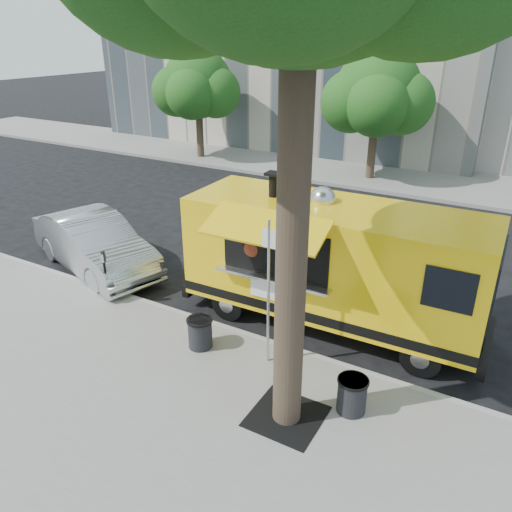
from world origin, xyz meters
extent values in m
plane|color=black|center=(0.00, 0.00, 0.00)|extent=(120.00, 120.00, 0.00)
cube|color=gray|center=(0.00, -4.00, 0.07)|extent=(60.00, 6.00, 0.15)
cube|color=#999993|center=(0.00, -0.93, 0.07)|extent=(60.00, 0.14, 0.16)
cube|color=gray|center=(0.00, 13.50, 0.07)|extent=(60.00, 5.00, 0.15)
cylinder|color=#33261C|center=(2.60, -2.80, 3.40)|extent=(0.48, 0.48, 6.50)
cube|color=black|center=(2.60, -2.80, 0.15)|extent=(1.20, 1.20, 0.02)
cylinder|color=#33261C|center=(-10.00, 12.30, 1.45)|extent=(0.36, 0.36, 2.60)
sphere|color=#204D14|center=(-10.00, 12.30, 3.79)|extent=(3.42, 3.42, 3.42)
cylinder|color=#33261C|center=(-1.00, 12.70, 1.45)|extent=(0.36, 0.36, 2.60)
sphere|color=#204D14|center=(-1.00, 12.70, 3.85)|extent=(3.60, 3.60, 3.60)
cylinder|color=silver|center=(1.55, -1.55, 1.65)|extent=(0.06, 0.06, 3.00)
cube|color=white|center=(1.55, -1.55, 2.80)|extent=(0.28, 0.02, 0.35)
cylinder|color=black|center=(-3.00, -1.35, 0.68)|extent=(0.06, 0.06, 1.05)
cube|color=silver|center=(-3.00, -1.35, 1.30)|extent=(0.10, 0.08, 0.22)
sphere|color=black|center=(-3.00, -1.35, 1.43)|extent=(0.11, 0.11, 0.11)
cube|color=yellow|center=(2.00, 0.60, 1.67)|extent=(6.52, 2.34, 2.34)
cube|color=black|center=(2.00, 0.60, 0.72)|extent=(6.54, 2.36, 0.22)
cube|color=black|center=(5.32, 0.68, 0.45)|extent=(0.23, 2.09, 0.30)
cube|color=black|center=(-1.32, 0.52, 0.45)|extent=(0.23, 2.09, 0.30)
cube|color=black|center=(5.26, 0.68, 2.04)|extent=(0.09, 1.75, 0.95)
cylinder|color=black|center=(4.26, -0.26, 0.40)|extent=(0.80, 0.30, 0.80)
cylinder|color=black|center=(4.22, 1.57, 0.40)|extent=(0.80, 0.30, 0.80)
cylinder|color=black|center=(-0.12, -0.37, 0.40)|extent=(0.80, 0.30, 0.80)
cylinder|color=black|center=(-0.16, 1.47, 0.40)|extent=(0.80, 0.30, 0.80)
cube|color=black|center=(1.13, -0.46, 2.04)|extent=(2.39, 0.24, 1.05)
cube|color=silver|center=(1.13, -0.62, 1.48)|extent=(2.60, 0.41, 0.06)
cube|color=yellow|center=(1.14, -0.98, 2.75)|extent=(2.51, 1.00, 0.42)
cube|color=white|center=(1.13, -0.54, 1.17)|extent=(1.10, 0.07, 0.50)
cylinder|color=black|center=(0.51, 0.57, 3.09)|extent=(0.20, 0.20, 0.55)
sphere|color=silver|center=(1.60, 0.79, 2.89)|extent=(0.56, 0.56, 0.56)
sphere|color=brown|center=(0.57, -0.18, 1.99)|extent=(0.84, 0.84, 0.84)
cylinder|color=#FF590C|center=(0.58, -0.41, 1.86)|extent=(0.34, 0.13, 0.34)
imported|color=#B1B4B8|center=(-4.80, 0.02, 0.78)|extent=(5.04, 3.02, 1.57)
cylinder|color=black|center=(0.09, -1.82, 0.48)|extent=(0.50, 0.50, 0.65)
cylinder|color=black|center=(0.09, -1.82, 0.78)|extent=(0.55, 0.55, 0.04)
cylinder|color=black|center=(3.50, -2.10, 0.48)|extent=(0.50, 0.50, 0.66)
cylinder|color=black|center=(3.50, -2.10, 0.79)|extent=(0.55, 0.55, 0.04)
camera|label=1|loc=(5.46, -8.84, 6.21)|focal=35.00mm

